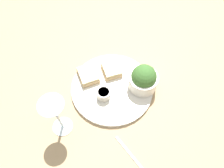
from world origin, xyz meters
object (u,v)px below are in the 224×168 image
at_px(wine_glass, 54,111).
at_px(fork, 136,161).
at_px(sauce_ramekin, 105,94).
at_px(cheese_toast_far, 112,70).
at_px(salad_bowl, 143,79).
at_px(cheese_toast_near, 88,75).

distance_m(wine_glass, fork, 0.28).
relative_size(sauce_ramekin, cheese_toast_far, 0.50).
bearing_deg(sauce_ramekin, fork, 151.41).
distance_m(salad_bowl, cheese_toast_far, 0.13).
xyz_separation_m(cheese_toast_near, wine_glass, (-0.05, 0.19, 0.09)).
bearing_deg(wine_glass, cheese_toast_near, -75.29).
relative_size(salad_bowl, fork, 0.55).
bearing_deg(cheese_toast_far, wine_glass, 88.96).
distance_m(sauce_ramekin, fork, 0.23).
bearing_deg(wine_glass, cheese_toast_far, -91.04).
relative_size(sauce_ramekin, fork, 0.25).
height_order(cheese_toast_near, fork, cheese_toast_near).
bearing_deg(salad_bowl, sauce_ramekin, 56.12).
bearing_deg(cheese_toast_near, cheese_toast_far, -128.71).
height_order(sauce_ramekin, cheese_toast_far, sauce_ramekin).
bearing_deg(salad_bowl, cheese_toast_far, 8.28).
relative_size(cheese_toast_near, wine_glass, 0.61).
bearing_deg(fork, sauce_ramekin, -28.59).
bearing_deg(cheese_toast_far, fork, 139.75).
bearing_deg(fork, wine_glass, 11.64).
height_order(salad_bowl, sauce_ramekin, salad_bowl).
bearing_deg(cheese_toast_near, wine_glass, 104.71).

